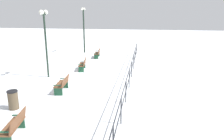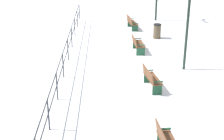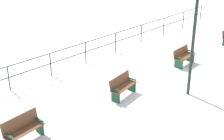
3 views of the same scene
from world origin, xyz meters
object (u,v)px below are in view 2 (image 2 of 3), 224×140
object	(u,v)px
bench_third	(138,44)
bench_fourth	(132,22)
bench_second	(151,78)
lamppost_middle	(189,2)
trash_bin	(157,31)

from	to	relation	value
bench_third	bench_fourth	distance (m)	4.72
bench_second	lamppost_middle	size ratio (longest dim) A/B	0.33
bench_second	lamppost_middle	distance (m)	4.00
bench_third	bench_fourth	world-z (taller)	bench_fourth
lamppost_middle	trash_bin	world-z (taller)	lamppost_middle
bench_third	lamppost_middle	distance (m)	4.34
bench_third	trash_bin	distance (m)	2.92
bench_second	bench_third	size ratio (longest dim) A/B	1.05
trash_bin	bench_fourth	bearing A→B (deg)	122.94
bench_fourth	lamppost_middle	distance (m)	8.09
bench_second	bench_fourth	distance (m)	9.46
trash_bin	lamppost_middle	bearing A→B (deg)	-83.58
bench_second	bench_third	distance (m)	4.74
bench_third	lamppost_middle	world-z (taller)	lamppost_middle
bench_second	bench_fourth	xyz separation A→B (m)	(-0.11, 9.46, -0.02)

